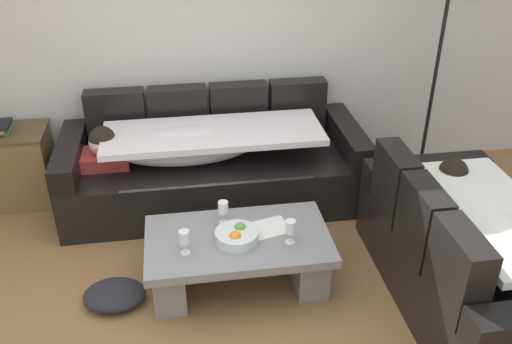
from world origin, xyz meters
TOP-DOWN VIEW (x-y plane):
  - back_wall at (0.00, 2.15)m, footprint 9.00×0.10m
  - couch_along_wall at (0.21, 1.62)m, footprint 2.40×0.92m
  - couch_near_window at (1.73, 0.18)m, footprint 0.92×1.71m
  - coffee_table at (0.31, 0.54)m, footprint 1.20×0.68m
  - fruit_bowl at (0.30, 0.51)m, footprint 0.28×0.28m
  - wine_glass_near_left at (-0.03, 0.43)m, footprint 0.07×0.07m
  - wine_glass_near_right at (0.63, 0.44)m, footprint 0.07×0.07m
  - wine_glass_far_back at (0.24, 0.72)m, footprint 0.07×0.07m
  - open_magazine at (0.52, 0.60)m, footprint 0.32×0.27m
  - side_cabinet at (-1.43, 1.85)m, footprint 0.72×0.44m
  - floor_lamp at (2.09, 1.75)m, footprint 0.33×0.31m
  - crumpled_garment at (-0.51, 0.48)m, footprint 0.43×0.36m

SIDE VIEW (x-z plane):
  - crumpled_garment at x=-0.51m, z-range 0.00..0.12m
  - coffee_table at x=0.31m, z-range 0.05..0.43m
  - side_cabinet at x=-1.43m, z-range 0.00..0.64m
  - couch_along_wall at x=0.21m, z-range -0.11..0.77m
  - couch_near_window at x=1.73m, z-range -0.11..0.77m
  - open_magazine at x=0.52m, z-range 0.38..0.39m
  - fruit_bowl at x=0.30m, z-range 0.37..0.47m
  - wine_glass_near_left at x=-0.03m, z-range 0.41..0.58m
  - wine_glass_near_right at x=0.63m, z-range 0.41..0.58m
  - wine_glass_far_back at x=0.24m, z-range 0.41..0.58m
  - floor_lamp at x=2.09m, z-range 0.14..2.09m
  - back_wall at x=0.00m, z-range 0.00..2.70m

